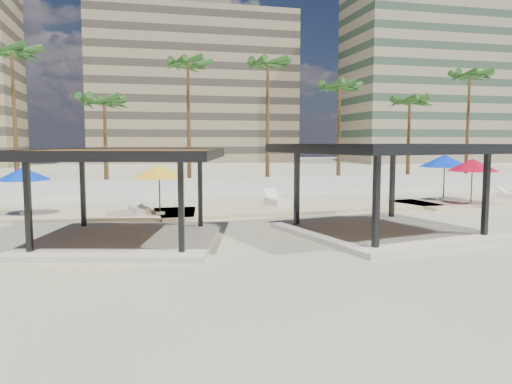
# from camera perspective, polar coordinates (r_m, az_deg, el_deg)

# --- Properties ---
(ground) EXTENTS (200.00, 200.00, 0.00)m
(ground) POSITION_cam_1_polar(r_m,az_deg,el_deg) (20.55, 6.55, -4.76)
(ground) COLOR #CFBB89
(ground) RESTS_ON ground
(promenade) EXTENTS (44.45, 7.97, 0.24)m
(promenade) POSITION_cam_1_polar(r_m,az_deg,el_deg) (28.35, 4.99, -1.74)
(promenade) COLOR #C6B284
(promenade) RESTS_ON ground
(boundary_wall) EXTENTS (56.00, 0.30, 1.20)m
(boundary_wall) POSITION_cam_1_polar(r_m,az_deg,el_deg) (35.79, -2.33, 0.69)
(boundary_wall) COLOR silver
(boundary_wall) RESTS_ON ground
(building_mid) EXTENTS (38.00, 16.00, 30.40)m
(building_mid) POSITION_cam_1_polar(r_m,az_deg,el_deg) (98.15, -7.33, 11.81)
(building_mid) COLOR #847259
(building_mid) RESTS_ON ground
(building_east) EXTENTS (32.00, 15.00, 36.40)m
(building_east) POSITION_cam_1_polar(r_m,az_deg,el_deg) (102.12, 19.57, 12.98)
(building_east) COLOR gray
(building_east) RESTS_ON ground
(pavilion_central) EXTENTS (8.55, 8.55, 3.66)m
(pavilion_central) POSITION_cam_1_polar(r_m,az_deg,el_deg) (20.67, 14.62, 1.26)
(pavilion_central) COLOR beige
(pavilion_central) RESTS_ON ground
(pavilion_west) EXTENTS (8.30, 8.30, 3.46)m
(pavilion_west) POSITION_cam_1_polar(r_m,az_deg,el_deg) (18.98, -14.73, 0.52)
(pavilion_west) COLOR beige
(pavilion_west) RESTS_ON ground
(umbrella_a) EXTENTS (3.42, 3.42, 2.33)m
(umbrella_a) POSITION_cam_1_polar(r_m,az_deg,el_deg) (26.84, -25.07, 1.89)
(umbrella_a) COLOR beige
(umbrella_a) RESTS_ON promenade
(umbrella_b) EXTENTS (3.56, 3.56, 2.46)m
(umbrella_b) POSITION_cam_1_polar(r_m,az_deg,el_deg) (24.82, -11.01, 2.31)
(umbrella_b) COLOR beige
(umbrella_b) RESTS_ON promenade
(umbrella_c) EXTENTS (3.80, 3.80, 2.61)m
(umbrella_c) POSITION_cam_1_polar(r_m,az_deg,el_deg) (31.10, 23.50, 2.83)
(umbrella_c) COLOR beige
(umbrella_c) RESTS_ON promenade
(umbrella_d) EXTENTS (4.09, 4.09, 2.79)m
(umbrella_d) POSITION_cam_1_polar(r_m,az_deg,el_deg) (32.78, 20.76, 3.34)
(umbrella_d) COLOR beige
(umbrella_d) RESTS_ON promenade
(lounger_a) EXTENTS (1.14, 2.17, 0.78)m
(lounger_a) POSITION_cam_1_polar(r_m,az_deg,el_deg) (25.80, -13.25, -1.91)
(lounger_a) COLOR white
(lounger_a) RESTS_ON promenade
(lounger_b) EXTENTS (0.97, 2.32, 0.85)m
(lounger_b) POSITION_cam_1_polar(r_m,az_deg,el_deg) (28.48, 2.28, -1.03)
(lounger_b) COLOR white
(lounger_b) RESTS_ON promenade
(palm_b) EXTENTS (3.00, 3.00, 10.73)m
(palm_b) POSITION_cam_1_polar(r_m,az_deg,el_deg) (38.92, -26.14, 13.62)
(palm_b) COLOR brown
(palm_b) RESTS_ON ground
(palm_c) EXTENTS (3.00, 3.00, 7.42)m
(palm_c) POSITION_cam_1_polar(r_m,az_deg,el_deg) (37.20, -16.95, 9.51)
(palm_c) COLOR brown
(palm_c) RESTS_ON ground
(palm_d) EXTENTS (3.00, 3.00, 10.35)m
(palm_d) POSITION_cam_1_polar(r_m,az_deg,el_deg) (38.45, -7.78, 13.71)
(palm_d) COLOR brown
(palm_d) RESTS_ON ground
(palm_e) EXTENTS (3.00, 3.00, 10.52)m
(palm_e) POSITION_cam_1_polar(r_m,az_deg,el_deg) (39.08, 1.35, 13.87)
(palm_e) COLOR brown
(palm_e) RESTS_ON ground
(palm_f) EXTENTS (3.00, 3.00, 8.95)m
(palm_f) POSITION_cam_1_polar(r_m,az_deg,el_deg) (41.04, 9.55, 11.33)
(palm_f) COLOR brown
(palm_f) RESTS_ON ground
(palm_g) EXTENTS (3.00, 3.00, 7.93)m
(palm_g) POSITION_cam_1_polar(r_m,az_deg,el_deg) (43.31, 17.16, 9.58)
(palm_g) COLOR brown
(palm_g) RESTS_ON ground
(palm_h) EXTENTS (3.00, 3.00, 10.25)m
(palm_h) POSITION_cam_1_polar(r_m,az_deg,el_deg) (47.32, 23.24, 11.67)
(palm_h) COLOR brown
(palm_h) RESTS_ON ground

